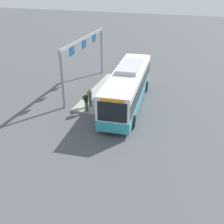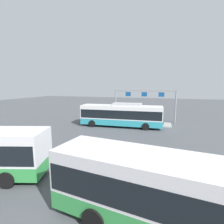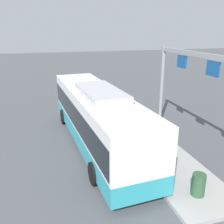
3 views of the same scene
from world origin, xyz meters
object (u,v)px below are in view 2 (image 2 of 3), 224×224
Objects in this scene: person_waiting_near at (116,115)px; bus_main at (121,114)px; person_boarding at (110,115)px; bus_background_left at (167,190)px; trash_bin at (162,121)px.

bus_main is at bearing 43.23° from person_waiting_near.
bus_background_left is at bearing 52.28° from person_boarding.
bus_main is 17.65m from bus_background_left.
trash_bin is at bearing 116.32° from person_boarding.
bus_main is 6.44m from trash_bin.
bus_main is 1.18× the size of bus_background_left.
bus_main is 7.05× the size of person_boarding.
trash_bin is (-8.38, 0.19, -0.44)m from person_boarding.
person_waiting_near is 1.86× the size of trash_bin.
bus_background_left is 21.36m from person_boarding.
person_waiting_near is at bearing 121.91° from person_boarding.
bus_main is at bearing 25.29° from trash_bin.
person_boarding is (8.90, -19.40, -0.73)m from bus_background_left.
person_boarding is at bearing -71.64° from person_waiting_near.
trash_bin is at bearing -158.61° from bus_main.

